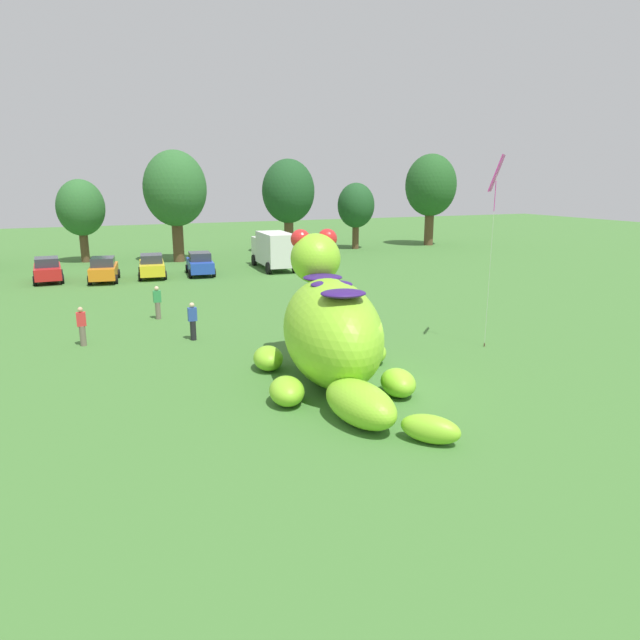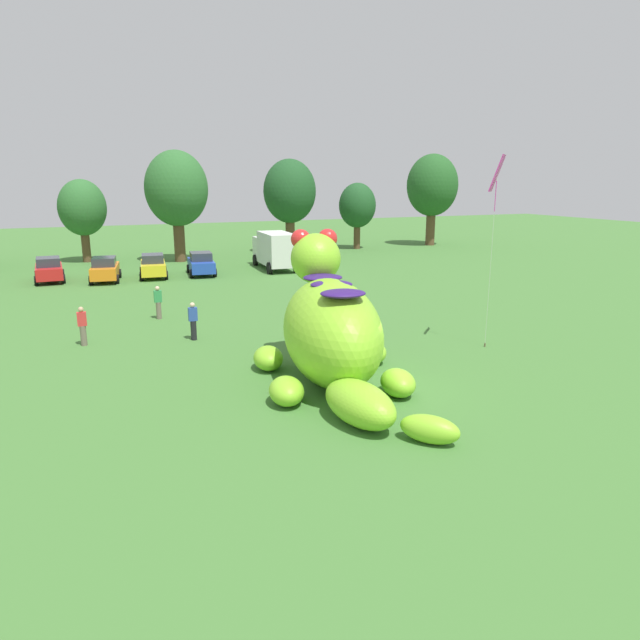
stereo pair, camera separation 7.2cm
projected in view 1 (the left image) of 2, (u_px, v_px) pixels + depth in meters
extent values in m
plane|color=#427533|center=(375.00, 388.00, 19.64)|extent=(160.00, 160.00, 0.00)
ellipsoid|color=#8CD12D|center=(331.00, 332.00, 19.87)|extent=(4.45, 6.98, 3.64)
ellipsoid|color=#8CD12D|center=(316.00, 258.00, 21.96)|extent=(2.30, 2.45, 1.92)
sphere|color=red|center=(301.00, 239.00, 21.95)|extent=(0.77, 0.77, 0.77)
sphere|color=red|center=(327.00, 239.00, 22.16)|extent=(0.77, 0.77, 0.77)
ellipsoid|color=navy|center=(323.00, 278.00, 20.86)|extent=(1.66, 1.43, 0.24)
ellipsoid|color=navy|center=(332.00, 285.00, 19.47)|extent=(1.66, 1.43, 0.24)
ellipsoid|color=navy|center=(343.00, 293.00, 17.94)|extent=(1.66, 1.43, 0.24)
ellipsoid|color=#8CD12D|center=(268.00, 358.00, 21.48)|extent=(1.40, 1.74, 0.89)
ellipsoid|color=#8CD12D|center=(371.00, 352.00, 22.29)|extent=(1.40, 1.74, 0.89)
ellipsoid|color=#8CD12D|center=(287.00, 391.00, 18.13)|extent=(1.40, 1.74, 0.89)
ellipsoid|color=#8CD12D|center=(398.00, 383.00, 18.88)|extent=(1.40, 1.74, 0.89)
ellipsoid|color=#8CD12D|center=(360.00, 403.00, 16.62)|extent=(1.88, 3.10, 1.27)
ellipsoid|color=#8CD12D|center=(430.00, 429.00, 15.50)|extent=(1.67, 1.78, 0.78)
cube|color=red|center=(48.00, 271.00, 40.06)|extent=(1.83, 4.15, 0.80)
cube|color=#2D333D|center=(47.00, 262.00, 39.77)|extent=(1.56, 2.02, 0.60)
cylinder|color=black|center=(35.00, 275.00, 40.92)|extent=(0.26, 0.65, 0.64)
cylinder|color=black|center=(61.00, 274.00, 41.63)|extent=(0.26, 0.65, 0.64)
cylinder|color=black|center=(35.00, 281.00, 38.69)|extent=(0.26, 0.65, 0.64)
cylinder|color=black|center=(62.00, 279.00, 39.39)|extent=(0.26, 0.65, 0.64)
cube|color=orange|center=(104.00, 271.00, 40.20)|extent=(2.23, 4.29, 0.80)
cube|color=#2D333D|center=(103.00, 262.00, 39.89)|extent=(1.74, 2.15, 0.60)
cylinder|color=black|center=(93.00, 275.00, 41.26)|extent=(0.32, 0.67, 0.64)
cylinder|color=black|center=(118.00, 274.00, 41.71)|extent=(0.32, 0.67, 0.64)
cylinder|color=black|center=(90.00, 280.00, 38.88)|extent=(0.32, 0.67, 0.64)
cylinder|color=black|center=(116.00, 279.00, 39.33)|extent=(0.32, 0.67, 0.64)
cube|color=yellow|center=(152.00, 268.00, 41.82)|extent=(2.14, 4.26, 0.80)
cube|color=#2D333D|center=(151.00, 258.00, 41.51)|extent=(1.70, 2.12, 0.60)
cylinder|color=black|center=(140.00, 271.00, 42.85)|extent=(0.31, 0.66, 0.64)
cylinder|color=black|center=(164.00, 270.00, 43.33)|extent=(0.31, 0.66, 0.64)
cylinder|color=black|center=(140.00, 276.00, 40.49)|extent=(0.31, 0.66, 0.64)
cylinder|color=black|center=(165.00, 275.00, 40.97)|extent=(0.31, 0.66, 0.64)
cube|color=#2347B7|center=(200.00, 265.00, 42.96)|extent=(2.12, 4.25, 0.80)
cube|color=#2D333D|center=(200.00, 256.00, 42.65)|extent=(1.69, 2.11, 0.60)
cylinder|color=black|center=(187.00, 269.00, 43.98)|extent=(0.31, 0.66, 0.64)
cylinder|color=black|center=(210.00, 268.00, 44.48)|extent=(0.31, 0.66, 0.64)
cylinder|color=black|center=(190.00, 274.00, 41.63)|extent=(0.31, 0.66, 0.64)
cylinder|color=black|center=(214.00, 273.00, 42.12)|extent=(0.31, 0.66, 0.64)
cube|color=silver|center=(265.00, 248.00, 47.89)|extent=(2.10, 1.91, 1.90)
cube|color=silver|center=(276.00, 249.00, 44.90)|extent=(2.36, 4.71, 2.50)
cylinder|color=black|center=(254.00, 260.00, 47.79)|extent=(0.33, 0.91, 0.90)
cylinder|color=black|center=(277.00, 259.00, 48.45)|extent=(0.33, 0.91, 0.90)
cylinder|color=black|center=(268.00, 268.00, 43.38)|extent=(0.33, 0.91, 0.90)
cylinder|color=black|center=(295.00, 267.00, 44.08)|extent=(0.33, 0.91, 0.90)
cylinder|color=brown|center=(85.00, 248.00, 49.57)|extent=(0.71, 0.71, 2.48)
ellipsoid|color=#2D662D|center=(81.00, 208.00, 48.75)|extent=(3.97, 3.97, 4.77)
cylinder|color=brown|center=(178.00, 242.00, 49.82)|extent=(0.95, 0.95, 3.33)
ellipsoid|color=#2D662D|center=(175.00, 188.00, 48.72)|extent=(5.33, 5.33, 6.39)
cylinder|color=brown|center=(289.00, 237.00, 55.79)|extent=(0.90, 0.90, 3.15)
ellipsoid|color=#1E4C23|center=(288.00, 191.00, 54.76)|extent=(5.03, 5.03, 6.04)
cylinder|color=brown|center=(355.00, 237.00, 59.29)|extent=(0.67, 0.67, 2.36)
ellipsoid|color=#1E4C23|center=(356.00, 205.00, 58.51)|extent=(3.78, 3.78, 4.53)
cylinder|color=brown|center=(429.00, 229.00, 62.54)|extent=(0.98, 0.98, 3.41)
ellipsoid|color=#235623|center=(431.00, 185.00, 61.41)|extent=(5.46, 5.46, 6.55)
cylinder|color=#726656|center=(158.00, 311.00, 29.32)|extent=(0.26, 0.26, 0.88)
cube|color=#338C4C|center=(157.00, 296.00, 29.14)|extent=(0.38, 0.22, 0.60)
sphere|color=beige|center=(156.00, 288.00, 29.04)|extent=(0.22, 0.22, 0.22)
cylinder|color=black|center=(193.00, 330.00, 25.46)|extent=(0.26, 0.26, 0.88)
cube|color=#2D4CA5|center=(192.00, 314.00, 25.28)|extent=(0.38, 0.22, 0.60)
sphere|color=beige|center=(192.00, 305.00, 25.18)|extent=(0.22, 0.22, 0.22)
cylinder|color=#726656|center=(359.00, 318.00, 27.80)|extent=(0.26, 0.26, 0.88)
cube|color=#2D4CA5|center=(360.00, 303.00, 27.62)|extent=(0.38, 0.22, 0.60)
sphere|color=beige|center=(360.00, 294.00, 27.52)|extent=(0.22, 0.22, 0.22)
cylinder|color=#726656|center=(83.00, 336.00, 24.58)|extent=(0.26, 0.26, 0.88)
cube|color=red|center=(81.00, 319.00, 24.40)|extent=(0.38, 0.22, 0.60)
sphere|color=tan|center=(80.00, 310.00, 24.30)|extent=(0.22, 0.22, 0.22)
cylinder|color=brown|center=(484.00, 345.00, 24.54)|extent=(0.06, 0.06, 0.15)
cylinder|color=silver|center=(490.00, 261.00, 23.68)|extent=(0.01, 0.01, 7.07)
cube|color=#D833A5|center=(497.00, 173.00, 22.84)|extent=(1.13, 1.13, 1.44)
cylinder|color=#D833A5|center=(495.00, 196.00, 23.05)|extent=(0.03, 0.03, 1.20)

